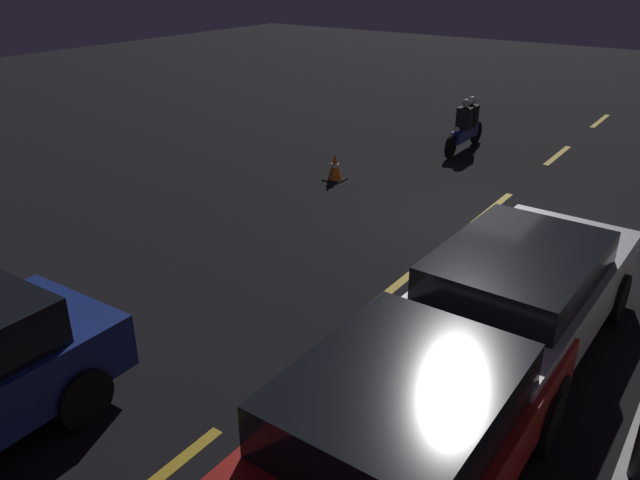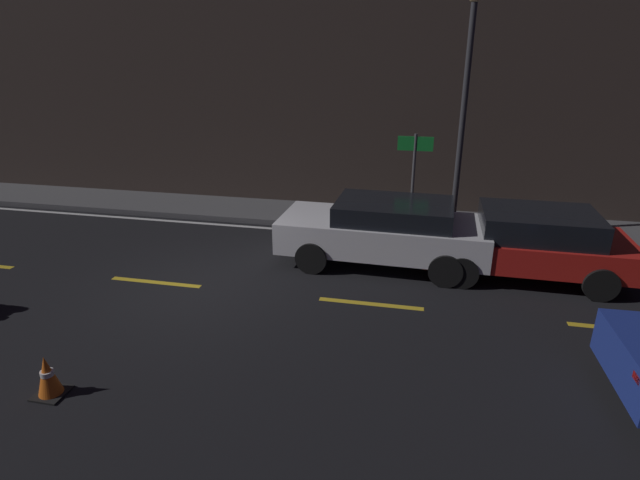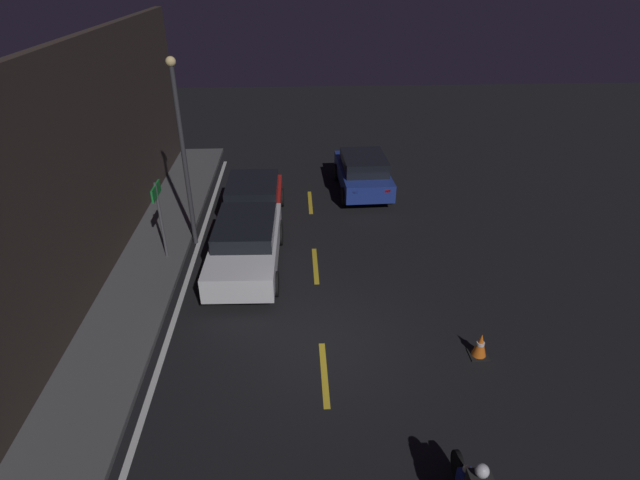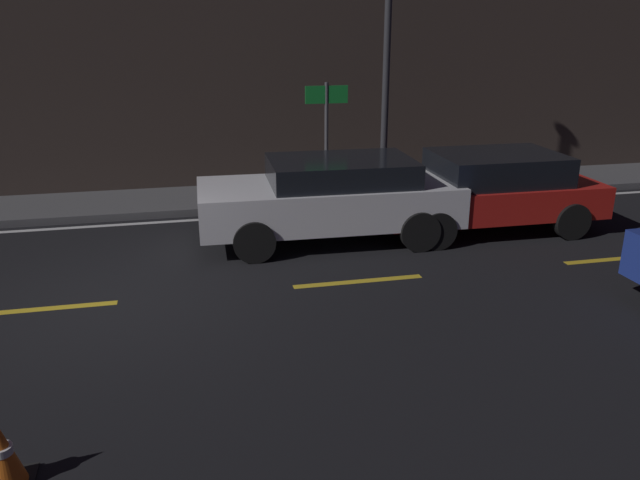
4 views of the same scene
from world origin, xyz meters
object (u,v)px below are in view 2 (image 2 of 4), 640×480
object	(u,v)px
shop_sign	(414,162)
street_lamp	(464,110)
taxi_red	(528,241)
traffic_cone_near	(48,376)
sedan_white	(385,230)

from	to	relation	value
shop_sign	street_lamp	world-z (taller)	street_lamp
taxi_red	traffic_cone_near	distance (m)	9.11
shop_sign	street_lamp	xyz separation A→B (m)	(1.06, -0.67, 1.40)
taxi_red	sedan_white	bearing A→B (deg)	0.17
sedan_white	shop_sign	distance (m)	2.71
sedan_white	shop_sign	world-z (taller)	shop_sign
sedan_white	traffic_cone_near	xyz separation A→B (m)	(-4.14, -5.63, -0.50)
street_lamp	sedan_white	bearing A→B (deg)	-130.77
sedan_white	street_lamp	size ratio (longest dim) A/B	0.80
traffic_cone_near	shop_sign	distance (m)	9.44
traffic_cone_near	street_lamp	world-z (taller)	street_lamp
sedan_white	traffic_cone_near	world-z (taller)	sedan_white
traffic_cone_near	street_lamp	bearing A→B (deg)	52.53
traffic_cone_near	shop_sign	bearing A→B (deg)	60.23
sedan_white	taxi_red	world-z (taller)	sedan_white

